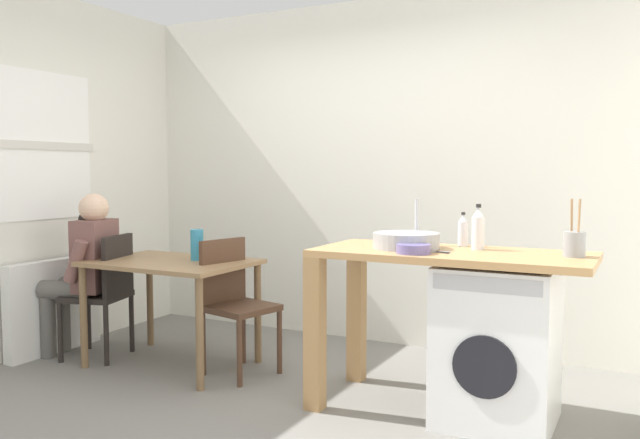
{
  "coord_description": "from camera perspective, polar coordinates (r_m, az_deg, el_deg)",
  "views": [
    {
      "loc": [
        1.94,
        -3.0,
        1.36
      ],
      "look_at": [
        0.16,
        0.45,
        1.07
      ],
      "focal_mm": 36.01,
      "sensor_mm": 36.0,
      "label": 1
    }
  ],
  "objects": [
    {
      "name": "ground_plane",
      "position": [
        3.82,
        -5.4,
        -16.55
      ],
      "size": [
        5.46,
        5.46,
        0.0
      ],
      "primitive_type": "plane",
      "color": "slate"
    },
    {
      "name": "wall_back",
      "position": [
        5.13,
        5.15,
        4.19
      ],
      "size": [
        4.6,
        0.1,
        2.7
      ],
      "primitive_type": "cube",
      "color": "silver",
      "rests_on": "ground_plane"
    },
    {
      "name": "wall_window_side",
      "position": [
        5.07,
        -26.41,
        3.78
      ],
      "size": [
        0.12,
        3.8,
        2.7
      ],
      "color": "silver",
      "rests_on": "ground_plane"
    },
    {
      "name": "radiator",
      "position": [
        5.25,
        -22.58,
        -7.11
      ],
      "size": [
        0.1,
        0.8,
        0.7
      ],
      "primitive_type": "cube",
      "color": "white",
      "rests_on": "ground_plane"
    },
    {
      "name": "dining_table",
      "position": [
        4.6,
        -13.09,
        -4.76
      ],
      "size": [
        1.1,
        0.76,
        0.74
      ],
      "color": "olive",
      "rests_on": "ground_plane"
    },
    {
      "name": "chair_person_seat",
      "position": [
        4.94,
        -18.55,
        -5.86
      ],
      "size": [
        0.49,
        0.49,
        0.9
      ],
      "rotation": [
        0.0,
        0.0,
        1.84
      ],
      "color": "black",
      "rests_on": "ground_plane"
    },
    {
      "name": "chair_opposite",
      "position": [
        4.39,
        -7.69,
        -6.93
      ],
      "size": [
        0.48,
        0.48,
        0.9
      ],
      "rotation": [
        0.0,
        0.0,
        -1.81
      ],
      "color": "#4C3323",
      "rests_on": "ground_plane"
    },
    {
      "name": "seated_person",
      "position": [
        4.99,
        -20.19,
        -3.88
      ],
      "size": [
        0.55,
        0.54,
        1.2
      ],
      "rotation": [
        0.0,
        0.0,
        1.84
      ],
      "color": "#595651",
      "rests_on": "ground_plane"
    },
    {
      "name": "kitchen_counter",
      "position": [
        3.7,
        8.39,
        -5.03
      ],
      "size": [
        1.5,
        0.68,
        0.92
      ],
      "color": "tan",
      "rests_on": "ground_plane"
    },
    {
      "name": "washing_machine",
      "position": [
        3.65,
        15.49,
        -10.61
      ],
      "size": [
        0.6,
        0.61,
        0.86
      ],
      "color": "white",
      "rests_on": "ground_plane"
    },
    {
      "name": "sink_basin",
      "position": [
        3.69,
        7.67,
        -1.86
      ],
      "size": [
        0.38,
        0.38,
        0.09
      ],
      "primitive_type": "cylinder",
      "color": "#9EA0A5",
      "rests_on": "kitchen_counter"
    },
    {
      "name": "tap",
      "position": [
        3.85,
        8.58,
        -0.2
      ],
      "size": [
        0.02,
        0.02,
        0.28
      ],
      "primitive_type": "cylinder",
      "color": "#B2B2B7",
      "rests_on": "kitchen_counter"
    },
    {
      "name": "bottle_tall_green",
      "position": [
        3.85,
        12.59,
        -0.99
      ],
      "size": [
        0.06,
        0.06,
        0.2
      ],
      "color": "silver",
      "rests_on": "kitchen_counter"
    },
    {
      "name": "bottle_squat_brown",
      "position": [
        3.71,
        13.88,
        -0.82
      ],
      "size": [
        0.07,
        0.07,
        0.26
      ],
      "color": "silver",
      "rests_on": "kitchen_counter"
    },
    {
      "name": "mixing_bowl",
      "position": [
        3.47,
        8.31,
        -2.54
      ],
      "size": [
        0.18,
        0.18,
        0.05
      ],
      "color": "slate",
      "rests_on": "kitchen_counter"
    },
    {
      "name": "utensil_crock",
      "position": [
        3.54,
        21.67,
        -1.99
      ],
      "size": [
        0.11,
        0.11,
        0.3
      ],
      "color": "gray",
      "rests_on": "kitchen_counter"
    },
    {
      "name": "vase",
      "position": [
        4.55,
        -10.88,
        -2.21
      ],
      "size": [
        0.09,
        0.09,
        0.22
      ],
      "primitive_type": "cylinder",
      "color": "teal",
      "rests_on": "dining_table"
    },
    {
      "name": "scissors",
      "position": [
        3.54,
        10.36,
        -2.83
      ],
      "size": [
        0.15,
        0.06,
        0.01
      ],
      "color": "#B2B2B7",
      "rests_on": "kitchen_counter"
    }
  ]
}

